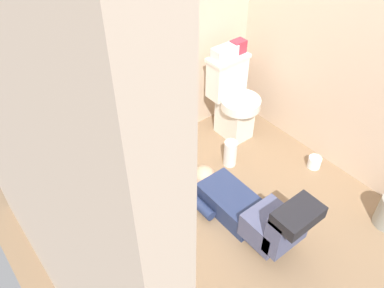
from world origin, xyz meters
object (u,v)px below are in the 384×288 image
paper_towel_roll (230,153)px  toilet_paper_roll (314,162)px  vanity_cabinet (88,168)px  bottle_amber (83,101)px  tissue_box (225,52)px  toiletry_bag (238,47)px  bottle_clear (49,105)px  toilet (233,99)px  soap_dispenser (36,116)px  faucet (64,106)px  bottle_blue (95,102)px  bottle_white (68,102)px  person_plumber (250,210)px  bottle_green (62,110)px

paper_towel_roll → toilet_paper_roll: size_ratio=2.17×
vanity_cabinet → bottle_amber: 0.49m
tissue_box → toiletry_bag: bearing=0.0°
bottle_clear → toiletry_bag: bearing=-1.0°
toilet → paper_towel_roll: size_ratio=3.14×
vanity_cabinet → soap_dispenser: (-0.19, 0.13, 0.47)m
faucet → paper_towel_roll: size_ratio=0.42×
tissue_box → bottle_blue: bottle_blue is taller
bottle_blue → tissue_box: bearing=3.7°
tissue_box → bottle_clear: bottle_clear is taller
soap_dispenser → bottle_blue: 0.37m
bottle_blue → soap_dispenser: bearing=169.6°
toilet → toilet_paper_roll: (0.24, -0.79, -0.32)m
soap_dispenser → paper_towel_roll: size_ratio=0.69×
toilet → tissue_box: bearing=116.4°
bottle_blue → faucet: bearing=153.5°
tissue_box → bottle_clear: 1.48m
bottle_blue → bottle_white: bearing=146.8°
tissue_box → bottle_blue: (-1.21, -0.08, 0.07)m
person_plumber → toiletry_bag: toiletry_bag is taller
bottle_blue → paper_towel_roll: 1.26m
soap_dispenser → bottle_green: soap_dispenser is taller
tissue_box → toiletry_bag: size_ratio=1.77×
vanity_cabinet → person_plumber: (0.78, -0.84, -0.24)m
tissue_box → bottle_clear: size_ratio=1.27×
toiletry_bag → bottle_green: bottle_green is taller
toilet → toiletry_bag: size_ratio=6.05×
vanity_cabinet → bottle_amber: bearing=41.5°
vanity_cabinet → person_plumber: vanity_cabinet is taller
faucet → vanity_cabinet: bearing=-88.7°
toilet → tissue_box: 0.44m
toilet → toiletry_bag: bearing=40.8°
toiletry_bag → bottle_blue: size_ratio=1.14×
bottle_white → bottle_amber: bottle_amber is taller
soap_dispenser → vanity_cabinet: bearing=-33.1°
vanity_cabinet → bottle_amber: bottle_amber is taller
bottle_clear → bottle_amber: (0.20, -0.07, -0.02)m
toilet → toilet_paper_roll: toilet is taller
tissue_box → paper_towel_roll: size_ratio=0.92×
vanity_cabinet → toiletry_bag: size_ratio=6.61×
person_plumber → bottle_white: (-0.76, 1.00, 0.71)m
bottle_green → bottle_blue: 0.21m
vanity_cabinet → tissue_box: tissue_box is taller
bottle_green → paper_towel_roll: bottle_green is taller
bottle_clear → bottle_amber: size_ratio=1.24×
paper_towel_roll → bottle_clear: bearing=160.2°
tissue_box → toilet_paper_roll: tissue_box is taller
toilet_paper_roll → toiletry_bag: bearing=98.6°
bottle_clear → bottle_green: size_ratio=1.28×
vanity_cabinet → bottle_blue: size_ratio=7.55×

